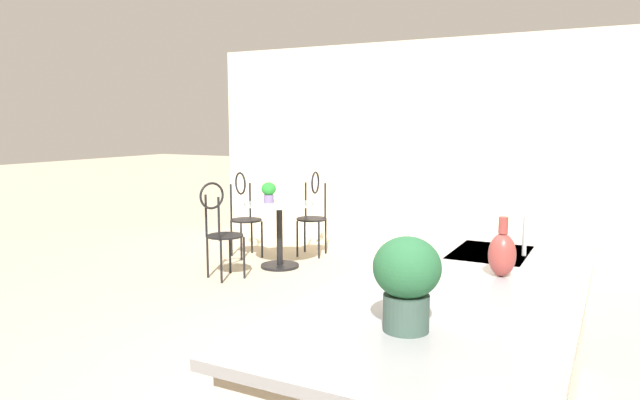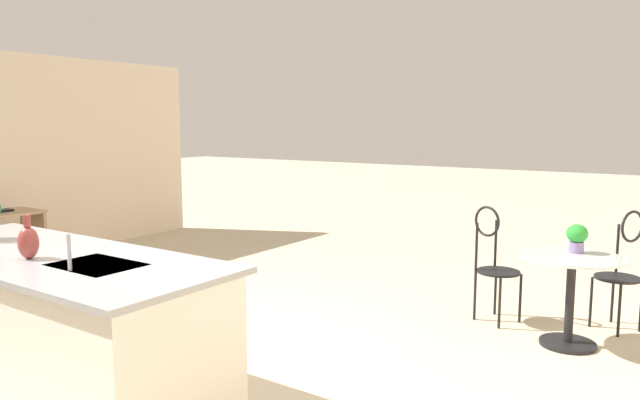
% 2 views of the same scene
% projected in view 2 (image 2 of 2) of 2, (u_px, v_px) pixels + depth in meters
% --- Properties ---
extents(ground_plane, '(40.00, 40.00, 0.00)m').
position_uv_depth(ground_plane, '(178.00, 354.00, 4.62)').
color(ground_plane, beige).
extents(kitchen_island, '(2.80, 1.06, 0.92)m').
position_uv_depth(kitchen_island, '(51.00, 319.00, 4.04)').
color(kitchen_island, white).
rests_on(kitchen_island, ground).
extents(bistro_table, '(0.80, 0.80, 0.74)m').
position_uv_depth(bistro_table, '(570.00, 292.00, 4.75)').
color(bistro_table, black).
rests_on(bistro_table, ground).
extents(chair_by_island, '(0.52, 0.52, 1.04)m').
position_uv_depth(chair_by_island, '(623.00, 264.00, 5.14)').
color(chair_by_island, black).
rests_on(chair_by_island, ground).
extents(chair_toward_desk, '(0.52, 0.49, 1.04)m').
position_uv_depth(chair_toward_desk, '(494.00, 258.00, 5.37)').
color(chair_toward_desk, black).
rests_on(chair_toward_desk, ground).
extents(sink_faucet, '(0.02, 0.02, 0.22)m').
position_uv_depth(sink_faucet, '(69.00, 252.00, 3.51)').
color(sink_faucet, '#B2B5BA').
rests_on(sink_faucet, kitchen_island).
extents(potted_plant_on_table, '(0.17, 0.17, 0.24)m').
position_uv_depth(potted_plant_on_table, '(577.00, 237.00, 4.81)').
color(potted_plant_on_table, '#7A669E').
rests_on(potted_plant_on_table, bistro_table).
extents(vase_on_counter, '(0.13, 0.13, 0.29)m').
position_uv_depth(vase_on_counter, '(28.00, 242.00, 3.81)').
color(vase_on_counter, '#993D38').
rests_on(vase_on_counter, kitchen_island).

